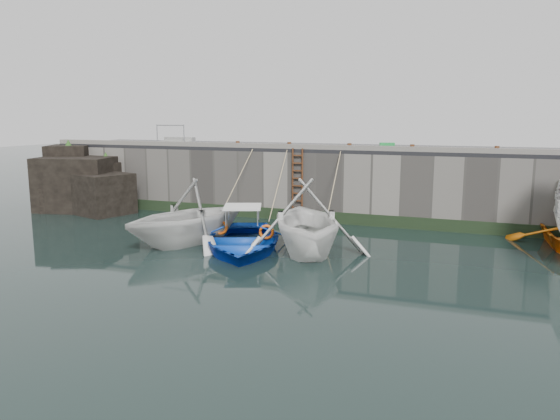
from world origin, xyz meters
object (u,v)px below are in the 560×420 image
at_px(boat_near_blacktrim, 305,252).
at_px(boat_near_white, 188,243).
at_px(ladder, 297,185).
at_px(bollard_e, 497,150).
at_px(bollard_c, 349,147).
at_px(bollard_d, 412,148).
at_px(boat_near_blue, 242,249).
at_px(bollard_a, 238,144).
at_px(fish_crate, 387,146).
at_px(bollard_b, 289,145).

bearing_deg(boat_near_blacktrim, boat_near_white, 160.36).
bearing_deg(ladder, bollard_e, 2.40).
distance_m(bollard_c, bollard_d, 2.60).
bearing_deg(boat_near_blacktrim, bollard_d, 38.82).
bearing_deg(boat_near_blue, bollard_a, 94.88).
xyz_separation_m(boat_near_blue, bollard_e, (8.17, 5.76, 3.30)).
xyz_separation_m(boat_near_blue, fish_crate, (3.89, 6.10, 3.32)).
distance_m(ladder, boat_near_white, 6.07).
distance_m(fish_crate, bollard_b, 4.24).
bearing_deg(boat_near_white, bollard_b, 95.44).
distance_m(bollard_d, bollard_e, 3.20).
bearing_deg(boat_near_blue, boat_near_blacktrim, -11.04).
height_order(boat_near_blacktrim, bollard_a, bollard_a).
height_order(boat_near_white, fish_crate, fish_crate).
distance_m(ladder, bollard_a, 3.47).
distance_m(boat_near_blue, bollard_a, 7.22).
height_order(fish_crate, bollard_d, fish_crate).
bearing_deg(bollard_b, bollard_d, 0.00).
xyz_separation_m(ladder, bollard_a, (-3.00, 0.34, 1.71)).
relative_size(fish_crate, bollard_c, 2.15).
xyz_separation_m(boat_near_white, boat_near_blacktrim, (4.40, 0.33, 0.00)).
relative_size(bollard_b, bollard_c, 1.00).
bearing_deg(bollard_b, bollard_c, 0.00).
bearing_deg(bollard_b, fish_crate, 4.58).
relative_size(ladder, fish_crate, 5.30).
height_order(fish_crate, bollard_a, fish_crate).
bearing_deg(fish_crate, boat_near_white, -151.50).
xyz_separation_m(ladder, boat_near_white, (-2.37, -5.36, -1.59)).
bearing_deg(bollard_e, bollard_c, 180.00).
relative_size(fish_crate, bollard_e, 2.15).
bearing_deg(bollard_c, bollard_e, 0.00).
xyz_separation_m(boat_near_white, bollard_d, (7.17, 5.69, 3.30)).
relative_size(fish_crate, bollard_d, 2.15).
xyz_separation_m(bollard_a, bollard_e, (11.00, 0.00, 0.00)).
relative_size(boat_near_white, bollard_b, 18.07).
bearing_deg(boat_near_blue, boat_near_white, 156.87).
xyz_separation_m(boat_near_blue, bollard_d, (4.97, 5.76, 3.30)).
bearing_deg(boat_near_white, boat_near_blue, 21.77).
relative_size(bollard_c, bollard_e, 1.00).
bearing_deg(ladder, boat_near_blacktrim, -68.00).
bearing_deg(bollard_c, fish_crate, 12.52).
height_order(boat_near_blue, bollard_d, bollard_d).
height_order(boat_near_blue, fish_crate, fish_crate).
distance_m(boat_near_blacktrim, bollard_b, 6.79).
bearing_deg(bollard_b, boat_near_white, -108.16).
bearing_deg(bollard_a, bollard_e, 0.00).
distance_m(boat_near_white, bollard_d, 9.73).
bearing_deg(bollard_c, boat_near_white, -128.74).
bearing_deg(boat_near_blue, bollard_c, 46.38).
distance_m(boat_near_white, bollard_e, 12.28).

